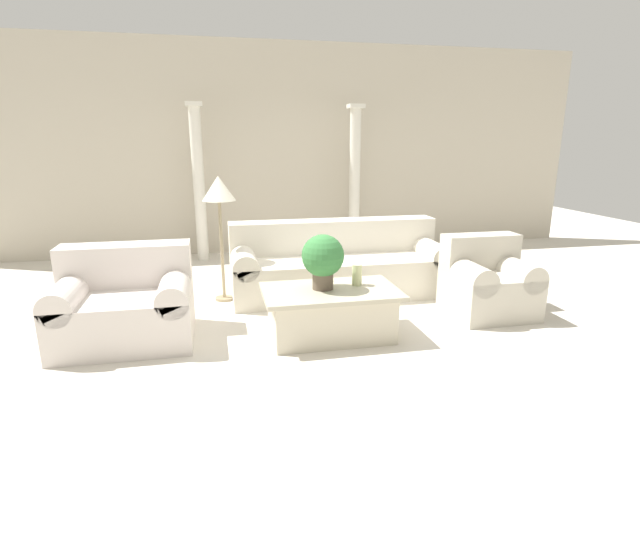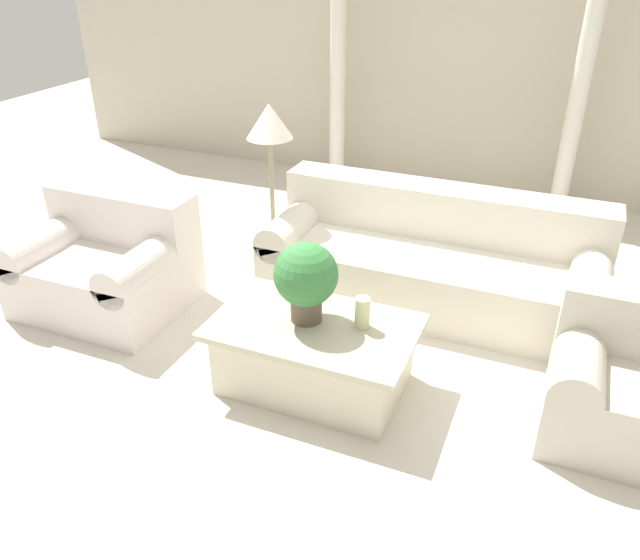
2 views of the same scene
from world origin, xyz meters
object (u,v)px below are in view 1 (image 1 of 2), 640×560
(sofa_long, at_px, (338,265))
(loveseat, at_px, (125,303))
(potted_plant, at_px, (323,258))
(armchair, at_px, (488,281))
(coffee_table, at_px, (330,312))
(floor_lamp, at_px, (219,195))

(sofa_long, relative_size, loveseat, 2.13)
(potted_plant, bearing_deg, armchair, 7.91)
(coffee_table, relative_size, potted_plant, 2.46)
(loveseat, relative_size, floor_lamp, 0.84)
(loveseat, distance_m, floor_lamp, 1.58)
(coffee_table, distance_m, floor_lamp, 1.88)
(potted_plant, bearing_deg, sofa_long, 70.16)
(loveseat, distance_m, potted_plant, 1.83)
(sofa_long, xyz_separation_m, armchair, (1.35, -1.04, 0.01))
(floor_lamp, bearing_deg, coffee_table, -54.75)
(potted_plant, xyz_separation_m, armchair, (1.81, 0.25, -0.40))
(sofa_long, distance_m, armchair, 1.70)
(coffee_table, height_order, armchair, armchair)
(loveseat, bearing_deg, floor_lamp, 48.08)
(loveseat, height_order, floor_lamp, floor_lamp)
(armchair, bearing_deg, sofa_long, 142.26)
(potted_plant, bearing_deg, floor_lamp, 124.06)
(coffee_table, xyz_separation_m, armchair, (1.75, 0.29, 0.11))
(floor_lamp, bearing_deg, loveseat, -131.92)
(floor_lamp, height_order, armchair, floor_lamp)
(loveseat, relative_size, potted_plant, 2.34)
(sofa_long, xyz_separation_m, floor_lamp, (-1.34, -0.01, 0.85))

